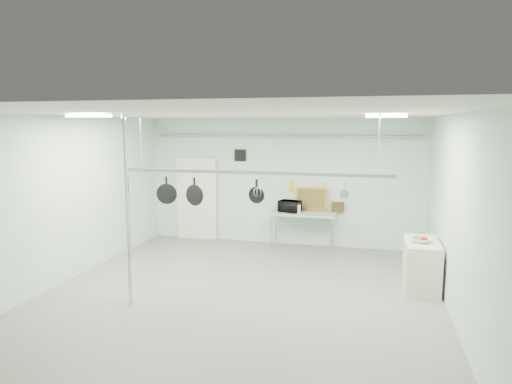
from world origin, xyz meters
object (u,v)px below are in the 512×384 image
(side_cabinet, at_px, (421,265))
(skillet_left, at_px, (167,190))
(pot_rack, at_px, (252,171))
(coffee_canister, at_px, (297,208))
(prep_table, at_px, (303,215))
(microwave, at_px, (290,206))
(chrome_pole, at_px, (127,211))
(fruit_bowl, at_px, (421,240))
(skillet_mid, at_px, (194,192))
(skillet_right, at_px, (256,191))

(side_cabinet, bearing_deg, skillet_left, -166.45)
(pot_rack, xyz_separation_m, coffee_canister, (0.27, 3.22, -1.22))
(prep_table, height_order, coffee_canister, coffee_canister)
(prep_table, bearing_deg, microwave, -179.02)
(chrome_pole, relative_size, side_cabinet, 2.67)
(coffee_canister, bearing_deg, fruit_bowl, -40.19)
(skillet_mid, distance_m, skillet_right, 1.15)
(fruit_bowl, xyz_separation_m, skillet_left, (-4.52, -0.99, 0.89))
(side_cabinet, xyz_separation_m, skillet_mid, (-4.02, -1.10, 1.38))
(pot_rack, distance_m, coffee_canister, 3.45)
(skillet_left, bearing_deg, skillet_right, -10.75)
(fruit_bowl, xyz_separation_m, skillet_right, (-2.82, -0.99, 0.94))
(skillet_left, bearing_deg, skillet_mid, -10.75)
(pot_rack, relative_size, skillet_left, 9.60)
(side_cabinet, relative_size, skillet_mid, 2.34)
(side_cabinet, distance_m, skillet_right, 3.39)
(microwave, relative_size, skillet_right, 1.27)
(pot_rack, relative_size, fruit_bowl, 13.94)
(microwave, xyz_separation_m, skillet_right, (0.00, -3.29, 0.84))
(fruit_bowl, bearing_deg, skillet_mid, -165.98)
(skillet_right, bearing_deg, skillet_left, -172.52)
(fruit_bowl, distance_m, skillet_mid, 4.19)
(chrome_pole, bearing_deg, skillet_mid, 47.32)
(prep_table, distance_m, coffee_canister, 0.24)
(prep_table, bearing_deg, skillet_mid, -114.01)
(side_cabinet, xyz_separation_m, coffee_canister, (-2.68, 2.12, 0.56))
(coffee_canister, bearing_deg, skillet_mid, -112.56)
(pot_rack, xyz_separation_m, fruit_bowl, (2.90, 0.99, -1.29))
(fruit_bowl, bearing_deg, side_cabinet, 67.18)
(side_cabinet, relative_size, skillet_right, 3.00)
(skillet_mid, bearing_deg, chrome_pole, -115.98)
(microwave, relative_size, coffee_canister, 2.38)
(prep_table, bearing_deg, coffee_canister, -148.77)
(skillet_right, bearing_deg, coffee_canister, 94.17)
(prep_table, height_order, pot_rack, pot_rack)
(chrome_pole, height_order, side_cabinet, chrome_pole)
(skillet_right, bearing_deg, chrome_pole, -148.09)
(chrome_pole, bearing_deg, microwave, 64.76)
(skillet_right, bearing_deg, pot_rack, -172.52)
(prep_table, xyz_separation_m, skillet_right, (-0.32, -3.30, 1.05))
(microwave, relative_size, fruit_bowl, 1.48)
(fruit_bowl, bearing_deg, chrome_pole, -158.50)
(side_cabinet, distance_m, skillet_mid, 4.39)
(chrome_pole, height_order, skillet_left, chrome_pole)
(side_cabinet, bearing_deg, coffee_canister, 141.68)
(pot_rack, distance_m, microwave, 3.50)
(chrome_pole, xyz_separation_m, prep_table, (2.30, 4.20, -0.77))
(skillet_left, bearing_deg, fruit_bowl, 1.63)
(chrome_pole, xyz_separation_m, coffee_canister, (2.17, 4.12, -0.59))
(coffee_canister, xyz_separation_m, skillet_left, (-1.88, -3.22, 0.82))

